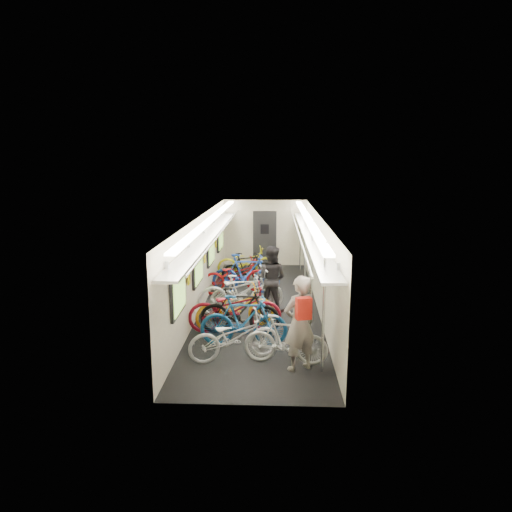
# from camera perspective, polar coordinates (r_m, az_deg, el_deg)

# --- Properties ---
(train_car_shell) EXTENTS (10.00, 10.00, 10.00)m
(train_car_shell) POSITION_cam_1_polar(r_m,az_deg,el_deg) (12.39, -1.06, 2.04)
(train_car_shell) COLOR black
(train_car_shell) RESTS_ON ground
(bicycle_0) EXTENTS (1.87, 1.16, 0.93)m
(bicycle_0) POSITION_cam_1_polar(r_m,az_deg,el_deg) (8.81, -2.73, -10.05)
(bicycle_0) COLOR #B6B5BA
(bicycle_0) RESTS_ON ground
(bicycle_1) EXTENTS (1.80, 0.53, 1.08)m
(bicycle_1) POSITION_cam_1_polar(r_m,az_deg,el_deg) (9.41, -1.55, -8.11)
(bicycle_1) COLOR #164C86
(bicycle_1) RESTS_ON ground
(bicycle_2) EXTENTS (2.14, 0.96, 1.09)m
(bicycle_2) POSITION_cam_1_polar(r_m,az_deg,el_deg) (10.17, -2.65, -6.57)
(bicycle_2) COLOR maroon
(bicycle_2) RESTS_ON ground
(bicycle_3) EXTENTS (1.79, 0.56, 1.07)m
(bicycle_3) POSITION_cam_1_polar(r_m,az_deg,el_deg) (10.03, -2.05, -6.89)
(bicycle_3) COLOR black
(bicycle_3) RESTS_ON ground
(bicycle_4) EXTENTS (1.97, 1.26, 0.98)m
(bicycle_4) POSITION_cam_1_polar(r_m,az_deg,el_deg) (10.43, -2.58, -6.43)
(bicycle_4) COLOR orange
(bicycle_4) RESTS_ON ground
(bicycle_5) EXTENTS (1.70, 0.73, 0.99)m
(bicycle_5) POSITION_cam_1_polar(r_m,az_deg,el_deg) (11.46, -1.71, -4.73)
(bicycle_5) COLOR #BDBDBF
(bicycle_5) RESTS_ON ground
(bicycle_6) EXTENTS (2.29, 1.34, 1.14)m
(bicycle_6) POSITION_cam_1_polar(r_m,az_deg,el_deg) (11.43, -1.87, -4.38)
(bicycle_6) COLOR silver
(bicycle_6) RESTS_ON ground
(bicycle_7) EXTENTS (1.96, 0.60, 1.17)m
(bicycle_7) POSITION_cam_1_polar(r_m,az_deg,el_deg) (13.07, -1.27, -2.26)
(bicycle_7) COLOR #1A40A0
(bicycle_7) RESTS_ON ground
(bicycle_8) EXTENTS (2.07, 1.27, 1.03)m
(bicycle_8) POSITION_cam_1_polar(r_m,az_deg,el_deg) (13.16, -2.59, -2.49)
(bicycle_8) COLOR maroon
(bicycle_8) RESTS_ON ground
(bicycle_9) EXTENTS (1.66, 1.05, 0.97)m
(bicycle_9) POSITION_cam_1_polar(r_m,az_deg,el_deg) (14.33, -1.23, -1.44)
(bicycle_9) COLOR black
(bicycle_9) RESTS_ON ground
(bicycle_10) EXTENTS (1.99, 1.02, 1.00)m
(bicycle_10) POSITION_cam_1_polar(r_m,az_deg,el_deg) (15.07, -1.25, -0.73)
(bicycle_10) COLOR #BBB511
(bicycle_10) RESTS_ON ground
(bicycle_11) EXTENTS (1.63, 0.65, 0.95)m
(bicycle_11) POSITION_cam_1_polar(r_m,az_deg,el_deg) (8.65, 3.73, -10.39)
(bicycle_11) COLOR silver
(bicycle_11) RESTS_ON ground
(passenger_near) EXTENTS (0.77, 0.69, 1.77)m
(passenger_near) POSITION_cam_1_polar(r_m,az_deg,el_deg) (8.29, 5.48, -8.39)
(passenger_near) COLOR gray
(passenger_near) RESTS_ON ground
(passenger_mid) EXTENTS (0.98, 0.87, 1.68)m
(passenger_mid) POSITION_cam_1_polar(r_m,az_deg,el_deg) (11.54, 1.89, -2.83)
(passenger_mid) COLOR black
(passenger_mid) RESTS_ON ground
(backpack) EXTENTS (0.29, 0.21, 0.38)m
(backpack) POSITION_cam_1_polar(r_m,az_deg,el_deg) (7.84, 5.97, -6.53)
(backpack) COLOR red
(backpack) RESTS_ON passenger_near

